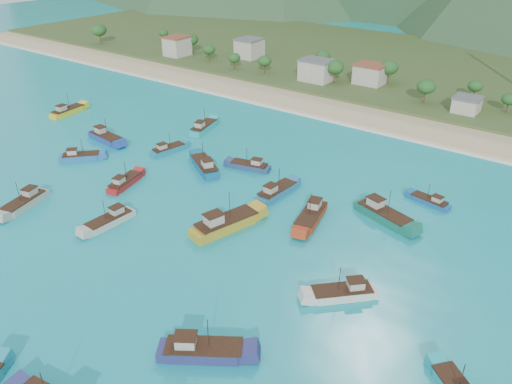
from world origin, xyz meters
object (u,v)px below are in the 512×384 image
Objects in this scene: boat_4 at (204,128)px; boat_26 at (250,166)px; boat_23 at (343,293)px; boat_17 at (202,351)px; boat_8 at (205,166)px; boat_2 at (25,203)px; boat_21 at (311,217)px; boat_0 at (125,183)px; boat_25 at (383,215)px; boat_16 at (276,192)px; boat_22 at (110,221)px; boat_10 at (430,202)px; boat_5 at (168,150)px; boat_3 at (81,157)px; boat_14 at (68,112)px; boat_15 at (225,224)px; boat_9 at (106,138)px.

boat_26 is (24.66, -11.83, -0.15)m from boat_4.
boat_17 is at bearing 111.32° from boat_23.
boat_8 is at bearing 115.62° from boat_26.
boat_21 reaches higher than boat_2.
boat_0 is 55.33m from boat_23.
boat_25 is at bearing -154.67° from boat_21.
boat_17 is at bearing 155.62° from boat_2.
boat_0 is at bearing -147.87° from boat_16.
boat_26 is (-12.13, 6.91, -0.14)m from boat_16.
boat_10 is at bearing -133.81° from boat_22.
boat_2 is 1.18× the size of boat_5.
boat_22 reaches higher than boat_3.
boat_2 is at bearing 56.50° from boat_23.
boat_17 reaches higher than boat_23.
boat_10 is 0.84× the size of boat_22.
boat_14 is 80.53m from boat_15.
boat_21 reaches higher than boat_4.
boat_21 is (49.02, 29.27, 0.08)m from boat_2.
boat_0 is 35.31m from boat_4.
boat_9 is at bearing -179.56° from boat_15.
boat_16 is at bearing -154.39° from boat_2.
boat_14 is at bearing 116.74° from boat_8.
boat_5 is at bearing -21.63° from boat_21.
boat_22 is at bearing 155.18° from boat_26.
boat_3 is 49.75m from boat_16.
boat_23 is 47.09m from boat_26.
boat_2 is 0.94× the size of boat_21.
boat_23 is at bearing -9.85° from boat_5.
boat_21 is at bearing 2.36° from boat_5.
boat_25 reaches higher than boat_17.
boat_15 reaches higher than boat_5.
boat_2 is 1.02× the size of boat_16.
boat_25 reaches higher than boat_3.
boat_21 is (-5.89, 37.59, 0.00)m from boat_17.
boat_23 is 25.16m from boat_25.
boat_25 is at bearing 14.79° from boat_16.
boat_25 is at bearing -163.48° from boat_2.
boat_21 reaches higher than boat_3.
boat_23 is at bearing -20.17° from boat_14.
boat_17 is at bearing 19.02° from boat_3.
boat_25 is 34.03m from boat_26.
boat_15 is 1.11× the size of boat_25.
boat_21 reaches higher than boat_5.
boat_0 is 1.06× the size of boat_23.
boat_9 is 80.60m from boat_23.
boat_15 is at bearing -57.87° from boat_4.
boat_23 is (62.96, -39.25, -0.07)m from boat_4.
boat_8 reaches higher than boat_0.
boat_5 is 38.82m from boat_15.
boat_16 is at bearing 58.17° from boat_3.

